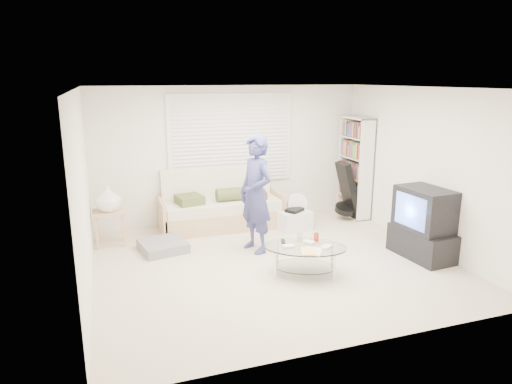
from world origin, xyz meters
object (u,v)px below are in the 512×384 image
object	(u,v)px
coffee_table	(305,252)
bookshelf	(355,168)
tv_unit	(423,224)
futon_sofa	(221,208)

from	to	relation	value
coffee_table	bookshelf	bearing A→B (deg)	47.49
bookshelf	tv_unit	xyz separation A→B (m)	(-0.13, -2.21, -0.44)
bookshelf	coffee_table	size ratio (longest dim) A/B	1.46
futon_sofa	tv_unit	size ratio (longest dim) A/B	2.05
futon_sofa	bookshelf	bearing A→B (deg)	-3.35
bookshelf	tv_unit	size ratio (longest dim) A/B	1.80
futon_sofa	coffee_table	world-z (taller)	futon_sofa
tv_unit	coffee_table	size ratio (longest dim) A/B	0.81
futon_sofa	bookshelf	world-z (taller)	bookshelf
bookshelf	futon_sofa	bearing A→B (deg)	176.65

